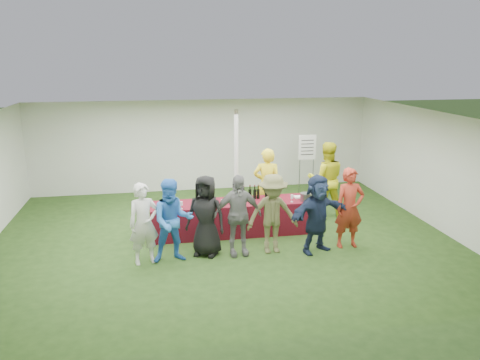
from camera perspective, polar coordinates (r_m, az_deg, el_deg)
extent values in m
plane|color=#284719|center=(10.52, -2.01, -7.01)|extent=(60.00, 60.00, 0.00)
plane|color=white|center=(13.98, -4.47, 4.24)|extent=(10.00, 0.00, 10.00)
plane|color=white|center=(6.38, 3.20, -8.95)|extent=(10.00, 0.00, 10.00)
plane|color=white|center=(11.87, 22.55, 1.21)|extent=(0.00, 8.00, 8.00)
plane|color=white|center=(9.84, -2.16, 7.74)|extent=(10.00, 10.00, 0.00)
cylinder|color=silver|center=(11.33, -0.46, 1.76)|extent=(0.10, 0.10, 2.70)
cube|color=maroon|center=(10.63, -1.06, -4.61)|extent=(3.60, 0.80, 0.75)
cylinder|color=black|center=(10.65, 0.45, -1.83)|extent=(0.07, 0.07, 0.22)
cylinder|color=black|center=(10.60, 0.45, -1.06)|extent=(0.03, 0.03, 0.08)
cylinder|color=maroon|center=(10.59, 0.45, -0.78)|extent=(0.03, 0.03, 0.02)
cylinder|color=black|center=(10.73, 1.22, -1.70)|extent=(0.07, 0.07, 0.22)
cylinder|color=black|center=(10.69, 1.22, -0.93)|extent=(0.03, 0.03, 0.08)
cylinder|color=maroon|center=(10.67, 1.22, -0.66)|extent=(0.03, 0.03, 0.02)
cylinder|color=black|center=(10.71, 1.80, -1.74)|extent=(0.07, 0.07, 0.22)
cylinder|color=black|center=(10.67, 1.81, -0.97)|extent=(0.03, 0.03, 0.08)
cylinder|color=maroon|center=(10.65, 1.81, -0.69)|extent=(0.03, 0.03, 0.02)
cylinder|color=black|center=(10.73, 2.23, -1.71)|extent=(0.07, 0.07, 0.22)
cylinder|color=black|center=(10.69, 2.23, -0.94)|extent=(0.03, 0.03, 0.08)
cylinder|color=maroon|center=(10.67, 2.24, -0.67)|extent=(0.03, 0.03, 0.02)
cylinder|color=black|center=(10.78, 3.23, -1.65)|extent=(0.07, 0.07, 0.22)
cylinder|color=black|center=(10.73, 3.24, -0.88)|extent=(0.03, 0.03, 0.08)
cylinder|color=maroon|center=(10.72, 3.24, -0.61)|extent=(0.03, 0.03, 0.02)
cylinder|color=black|center=(10.80, 3.70, -1.62)|extent=(0.07, 0.07, 0.22)
cylinder|color=black|center=(10.76, 3.71, -0.85)|extent=(0.03, 0.03, 0.08)
cylinder|color=maroon|center=(10.75, 3.72, -0.58)|extent=(0.03, 0.03, 0.02)
cylinder|color=silver|center=(10.16, -8.41, -3.46)|extent=(0.06, 0.06, 0.00)
cylinder|color=silver|center=(10.15, -8.42, -3.25)|extent=(0.01, 0.01, 0.07)
cylinder|color=silver|center=(10.12, -8.44, -2.82)|extent=(0.06, 0.06, 0.08)
cylinder|color=#4A080E|center=(10.13, -8.43, -2.98)|extent=(0.05, 0.05, 0.02)
cylinder|color=silver|center=(10.11, -7.14, -3.50)|extent=(0.06, 0.06, 0.00)
cylinder|color=silver|center=(10.10, -7.15, -3.29)|extent=(0.01, 0.01, 0.07)
cylinder|color=silver|center=(10.08, -7.16, -2.86)|extent=(0.06, 0.06, 0.08)
cylinder|color=silver|center=(10.17, -5.21, -3.34)|extent=(0.06, 0.06, 0.00)
cylinder|color=silver|center=(10.16, -5.21, -3.13)|extent=(0.01, 0.01, 0.07)
cylinder|color=silver|center=(10.14, -5.22, -2.70)|extent=(0.06, 0.06, 0.08)
cylinder|color=#4A080E|center=(10.15, -5.22, -2.86)|extent=(0.05, 0.05, 0.02)
cylinder|color=silver|center=(10.19, -2.16, -3.25)|extent=(0.06, 0.06, 0.00)
cylinder|color=silver|center=(10.18, -2.16, -3.04)|extent=(0.01, 0.01, 0.07)
cylinder|color=silver|center=(10.15, -2.17, -2.61)|extent=(0.06, 0.06, 0.08)
cylinder|color=#4A080E|center=(10.16, -2.16, -2.77)|extent=(0.05, 0.05, 0.02)
cylinder|color=silver|center=(10.58, 6.33, -2.65)|extent=(0.06, 0.06, 0.00)
cylinder|color=silver|center=(10.56, 6.34, -2.45)|extent=(0.01, 0.01, 0.07)
cylinder|color=silver|center=(10.54, 6.35, -2.03)|extent=(0.06, 0.06, 0.08)
cylinder|color=silver|center=(10.56, -1.05, -2.03)|extent=(0.07, 0.07, 0.20)
cylinder|color=silver|center=(10.53, -1.06, -1.43)|extent=(0.03, 0.03, 0.03)
cube|color=white|center=(10.92, 7.29, -2.05)|extent=(0.25, 0.18, 0.03)
cylinder|color=slate|center=(10.67, 8.01, -2.06)|extent=(0.25, 0.25, 0.18)
cylinder|color=slate|center=(13.37, 7.24, 0.16)|extent=(0.02, 0.02, 1.10)
cylinder|color=slate|center=(13.49, 8.86, 0.24)|extent=(0.02, 0.02, 1.10)
cube|color=white|center=(13.23, 8.20, 3.97)|extent=(0.50, 0.02, 0.70)
cube|color=black|center=(13.18, 8.25, 4.81)|extent=(0.36, 0.01, 0.02)
cube|color=black|center=(13.20, 8.23, 4.38)|extent=(0.36, 0.01, 0.02)
cube|color=black|center=(13.22, 8.22, 3.96)|extent=(0.36, 0.01, 0.02)
cube|color=black|center=(13.24, 8.20, 3.53)|extent=(0.36, 0.01, 0.02)
cube|color=black|center=(13.26, 8.19, 3.11)|extent=(0.36, 0.01, 0.02)
imported|color=yellow|center=(11.27, 3.30, -0.65)|extent=(0.75, 0.58, 1.82)
imported|color=gold|center=(11.86, 10.43, 0.09)|extent=(1.03, 0.86, 1.89)
imported|color=silver|center=(9.20, -11.64, -5.25)|extent=(0.67, 0.53, 1.61)
imported|color=blue|center=(9.17, -8.20, -4.95)|extent=(0.85, 0.69, 1.67)
imported|color=black|center=(9.41, -4.19, -4.37)|extent=(0.96, 0.83, 1.65)
imported|color=slate|center=(9.38, -0.30, -4.31)|extent=(1.01, 0.47, 1.68)
imported|color=brown|center=(9.51, 3.99, -4.15)|extent=(1.08, 0.63, 1.65)
imported|color=#1A2540|center=(9.66, 9.39, -4.08)|extent=(1.59, 1.02, 1.63)
imported|color=#9E2C1C|center=(10.03, 13.20, -3.35)|extent=(0.63, 0.42, 1.71)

